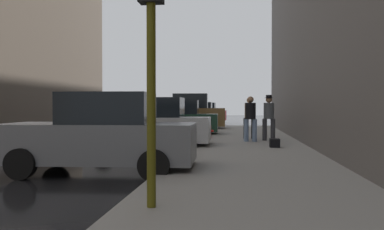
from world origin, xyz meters
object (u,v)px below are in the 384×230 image
Objects in this scene: parked_blue_sedan at (197,115)px; pedestrian_in_tan_coat at (249,115)px; parked_bronze_suv at (188,114)px; pedestrian_in_jeans at (250,116)px; pedestrian_with_beanie at (269,115)px; duffel_bag at (275,143)px; parked_gray_coupe at (102,135)px; parked_silver_sedan at (151,125)px; parked_dark_green_sedan at (176,119)px; traffic_light at (151,10)px; fire_hydrant at (209,130)px; parked_red_hatchback at (203,113)px.

parked_blue_sedan is 14.60m from pedestrian_in_tan_coat.
parked_bronze_suv is 10.41m from pedestrian_in_jeans.
pedestrian_in_tan_coat is (-0.72, 0.98, -0.03)m from pedestrian_with_beanie.
pedestrian_in_tan_coat is 3.85m from duffel_bag.
parked_blue_sedan is at bearing 103.88° from pedestrian_in_tan_coat.
parked_gray_coupe is 1.01× the size of parked_blue_sedan.
parked_silver_sedan and parked_dark_green_sedan have the same top height.
traffic_light is 8.18× the size of duffel_bag.
pedestrian_with_beanie reaches higher than fire_hydrant.
parked_blue_sedan is 15.73m from pedestrian_with_beanie.
parked_gray_coupe is 2.49× the size of pedestrian_in_jeans.
parked_bronze_suv is (-0.00, 5.41, 0.18)m from parked_dark_green_sedan.
traffic_light is at bearing -62.82° from parked_gray_coupe.
parked_bronze_suv reaches higher than pedestrian_in_tan_coat.
parked_dark_green_sedan is 2.49× the size of pedestrian_in_jeans.
traffic_light is at bearing -97.66° from pedestrian_in_tan_coat.
parked_bronze_suv is at bearing 90.00° from parked_silver_sedan.
parked_dark_green_sedan is at bearing 90.00° from parked_silver_sedan.
pedestrian_with_beanie is (2.37, 11.27, -1.62)m from traffic_light.
fire_hydrant is (1.80, 8.65, -0.35)m from parked_gray_coupe.
traffic_light is (1.85, -15.13, 1.91)m from parked_dark_green_sedan.
parked_red_hatchback is 21.22m from pedestrian_in_jeans.
parked_red_hatchback is at bearing 93.35° from traffic_light.
duffel_bag is at bearing -76.75° from parked_blue_sedan.
parked_blue_sedan is (0.00, 5.88, -0.18)m from parked_bronze_suv.
parked_bronze_suv is 20.69m from traffic_light.
parked_silver_sedan is 3.66m from fire_hydrant.
parked_bronze_suv is 6.63× the size of fire_hydrant.
parked_dark_green_sedan is 9.69× the size of duffel_bag.
traffic_light is at bearing -78.48° from parked_silver_sedan.
pedestrian_with_beanie is (4.22, 2.18, 0.29)m from parked_silver_sedan.
parked_bronze_suv is 10.18m from pedestrian_with_beanie.
parked_gray_coupe is at bearing -118.85° from pedestrian_with_beanie.
parked_red_hatchback reaches higher than duffel_bag.
parked_dark_green_sedan is 1.18× the size of traffic_light.
parked_bronze_suv reaches higher than pedestrian_in_jeans.
parked_silver_sedan is 1.00× the size of parked_blue_sedan.
parked_bronze_suv is at bearing 90.00° from parked_dark_green_sedan.
pedestrian_with_beanie is at bearing -78.31° from parked_red_hatchback.
parked_silver_sedan reaches higher than duffel_bag.
pedestrian_in_tan_coat is at bearing 89.69° from pedestrian_in_jeans.
traffic_light is (0.05, -12.26, 2.26)m from fire_hydrant.
parked_blue_sedan is at bearing 103.25° from duffel_bag.
parked_gray_coupe is at bearing -90.00° from parked_red_hatchback.
duffel_bag is (0.72, -2.18, -0.81)m from pedestrian_in_jeans.
traffic_light is at bearing -98.69° from pedestrian_in_jeans.
parked_bronze_suv reaches higher than parked_silver_sedan.
parked_dark_green_sedan is 6.06× the size of fire_hydrant.
traffic_light is 9.20m from duffel_bag.
pedestrian_with_beanie is (2.42, -0.99, 0.64)m from fire_hydrant.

